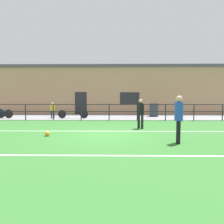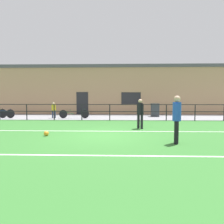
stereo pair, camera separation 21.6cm
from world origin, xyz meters
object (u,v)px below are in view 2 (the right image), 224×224
(bicycle_parked_0, at_px, (0,113))
(trash_bin_0, at_px, (155,110))
(player_striker, at_px, (177,116))
(spectator_child, at_px, (54,109))
(soccer_ball_match, at_px, (46,133))
(bicycle_parked_1, at_px, (74,114))
(player_goalkeeper, at_px, (140,112))

(bicycle_parked_0, distance_m, trash_bin_0, 12.36)
(player_striker, relative_size, trash_bin_0, 1.60)
(player_striker, xyz_separation_m, bicycle_parked_0, (-11.37, 8.68, -0.62))
(spectator_child, relative_size, bicycle_parked_0, 0.54)
(player_striker, distance_m, soccer_ball_match, 5.49)
(spectator_child, bearing_deg, player_striker, 116.85)
(bicycle_parked_1, bearing_deg, spectator_child, 176.24)
(player_goalkeeper, xyz_separation_m, soccer_ball_match, (-4.27, -2.26, -0.78))
(player_goalkeeper, relative_size, bicycle_parked_1, 0.68)
(spectator_child, height_order, trash_bin_0, spectator_child)
(player_goalkeeper, bearing_deg, spectator_child, -174.19)
(player_striker, xyz_separation_m, trash_bin_0, (0.88, 10.31, -0.42))
(player_goalkeeper, relative_size, spectator_child, 1.28)
(soccer_ball_match, height_order, bicycle_parked_1, bicycle_parked_1)
(bicycle_parked_0, xyz_separation_m, trash_bin_0, (12.25, 1.63, 0.20))
(player_goalkeeper, bearing_deg, player_striker, -28.65)
(soccer_ball_match, bearing_deg, bicycle_parked_1, 92.66)
(soccer_ball_match, relative_size, trash_bin_0, 0.20)
(player_goalkeeper, height_order, player_striker, player_striker)
(soccer_ball_match, relative_size, bicycle_parked_1, 0.09)
(bicycle_parked_1, distance_m, trash_bin_0, 6.68)
(trash_bin_0, bearing_deg, bicycle_parked_1, -166.10)
(player_striker, relative_size, spectator_child, 1.42)
(spectator_child, height_order, bicycle_parked_0, spectator_child)
(player_goalkeeper, height_order, spectator_child, player_goalkeeper)
(bicycle_parked_1, bearing_deg, player_goalkeeper, -48.04)
(bicycle_parked_0, bearing_deg, spectator_child, 1.86)
(player_goalkeeper, distance_m, spectator_child, 8.13)
(player_goalkeeper, distance_m, player_striker, 3.71)
(player_goalkeeper, height_order, bicycle_parked_1, player_goalkeeper)
(bicycle_parked_0, bearing_deg, trash_bin_0, 7.60)
(player_striker, height_order, bicycle_parked_1, player_striker)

